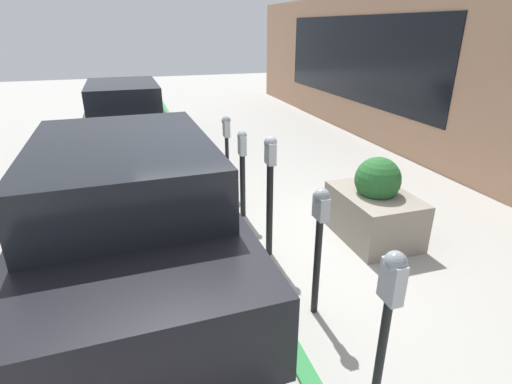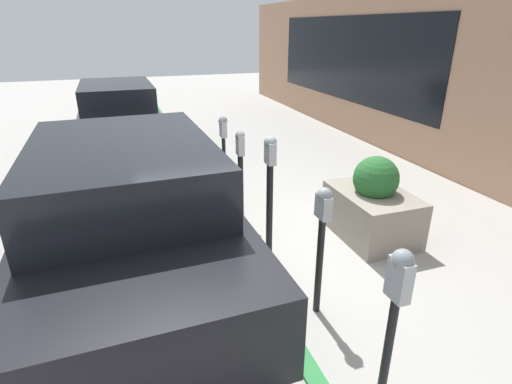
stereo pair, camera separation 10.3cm
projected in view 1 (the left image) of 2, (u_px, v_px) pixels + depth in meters
ground_plane at (250, 257)px, 4.99m from camera, size 40.00×40.00×0.00m
curb_strip at (243, 257)px, 4.96m from camera, size 24.50×0.16×0.04m
parking_meter_nearest at (388, 306)px, 2.61m from camera, size 0.17×0.15×1.39m
parking_meter_second at (319, 229)px, 3.69m from camera, size 0.18×0.15×1.34m
parking_meter_middle at (270, 181)px, 4.68m from camera, size 0.18×0.15×1.53m
parking_meter_fourth at (242, 163)px, 5.76m from camera, size 0.16×0.14×1.32m
parking_meter_farthest at (227, 138)px, 6.67m from camera, size 0.18×0.15×1.30m
planter_box at (374, 207)px, 5.31m from camera, size 1.22×0.87×1.13m
parked_car_middle at (129, 207)px, 4.36m from camera, size 4.76×2.07×1.63m
parked_car_rear at (125, 113)px, 9.27m from camera, size 4.51×1.79×1.50m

